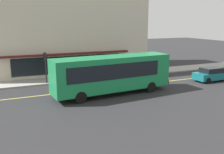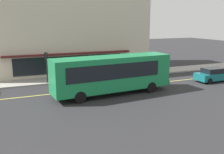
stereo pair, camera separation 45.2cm
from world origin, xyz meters
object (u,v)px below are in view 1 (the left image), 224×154
(car_maroon, at_px, (125,74))
(car_teal, at_px, (212,74))
(traffic_light, at_px, (45,60))
(pedestrian_mid_block, at_px, (147,64))
(pedestrian_at_corner, at_px, (162,64))
(bus, at_px, (113,73))

(car_maroon, bearing_deg, car_teal, -25.07)
(traffic_light, height_order, car_maroon, traffic_light)
(pedestrian_mid_block, bearing_deg, car_maroon, -152.35)
(car_teal, height_order, pedestrian_at_corner, pedestrian_at_corner)
(car_maroon, xyz_separation_m, pedestrian_at_corner, (6.48, 2.12, 0.36))
(car_maroon, bearing_deg, pedestrian_at_corner, 18.15)
(bus, xyz_separation_m, car_maroon, (3.51, 4.52, -1.24))
(car_teal, bearing_deg, traffic_light, 160.83)
(car_teal, xyz_separation_m, pedestrian_mid_block, (-4.62, 6.38, 0.52))
(pedestrian_at_corner, relative_size, pedestrian_mid_block, 0.87)
(bus, height_order, car_maroon, bus)
(bus, relative_size, car_maroon, 2.59)
(traffic_light, xyz_separation_m, pedestrian_at_corner, (14.93, 0.25, -1.43))
(pedestrian_at_corner, bearing_deg, pedestrian_mid_block, 177.39)
(traffic_light, relative_size, pedestrian_mid_block, 1.74)
(traffic_light, height_order, car_teal, traffic_light)
(car_maroon, height_order, pedestrian_at_corner, pedestrian_at_corner)
(car_maroon, height_order, pedestrian_mid_block, pedestrian_mid_block)
(bus, xyz_separation_m, pedestrian_at_corner, (10.00, 6.65, -0.88))
(pedestrian_mid_block, bearing_deg, traffic_light, -178.40)
(bus, distance_m, car_maroon, 5.86)
(car_teal, bearing_deg, bus, -178.27)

